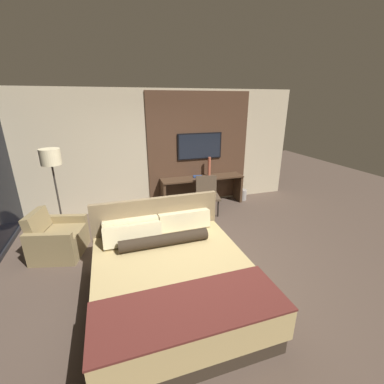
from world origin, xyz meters
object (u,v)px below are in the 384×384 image
at_px(bed, 172,278).
at_px(tv, 200,146).
at_px(floor_lamp, 52,165).
at_px(vase_tall, 209,167).
at_px(armchair_by_window, 57,240).
at_px(waste_bin, 242,195).
at_px(book, 198,176).
at_px(desk_chair, 207,192).
at_px(desk, 202,185).

xyz_separation_m(bed, tv, (1.54, 3.26, 1.13)).
distance_m(tv, floor_lamp, 3.30).
bearing_deg(vase_tall, armchair_by_window, -156.97).
xyz_separation_m(vase_tall, waste_bin, (0.94, -0.10, -0.83)).
bearing_deg(book, desk_chair, -84.53).
height_order(armchair_by_window, vase_tall, vase_tall).
relative_size(armchair_by_window, floor_lamp, 0.55).
distance_m(vase_tall, book, 0.39).
relative_size(bed, floor_lamp, 1.25).
xyz_separation_m(tv, vase_tall, (0.20, -0.15, -0.50)).
distance_m(floor_lamp, waste_bin, 4.55).
relative_size(tv, desk_chair, 1.32).
height_order(desk, desk_chair, desk_chair).
height_order(tv, floor_lamp, tv).
height_order(desk_chair, book, desk_chair).
bearing_deg(waste_bin, vase_tall, 174.01).
height_order(desk_chair, armchair_by_window, desk_chair).
xyz_separation_m(floor_lamp, waste_bin, (4.27, 0.82, -1.34)).
bearing_deg(floor_lamp, desk, 15.75).
bearing_deg(bed, waste_bin, 48.29).
xyz_separation_m(floor_lamp, vase_tall, (3.33, 0.92, -0.51)).
relative_size(tv, book, 4.58).
bearing_deg(bed, desk, 63.40).
height_order(bed, waste_bin, bed).
xyz_separation_m(bed, book, (1.43, 3.09, 0.40)).
relative_size(desk, book, 8.36).
bearing_deg(desk, waste_bin, -3.28).
relative_size(desk, desk_chair, 2.41).
bearing_deg(floor_lamp, vase_tall, 15.35).
xyz_separation_m(bed, armchair_by_window, (-1.61, 1.69, -0.07)).
xyz_separation_m(bed, desk, (1.54, 3.08, 0.16)).
distance_m(floor_lamp, book, 3.23).
xyz_separation_m(bed, desk_chair, (1.48, 2.57, 0.16)).
bearing_deg(desk, desk_chair, -96.53).
bearing_deg(armchair_by_window, book, -50.57).
relative_size(floor_lamp, vase_tall, 3.69).
distance_m(bed, vase_tall, 3.63).
distance_m(tv, desk_chair, 1.19).
xyz_separation_m(desk, book, (-0.11, 0.01, 0.24)).
distance_m(bed, floor_lamp, 2.94).
xyz_separation_m(tv, armchair_by_window, (-3.16, -1.58, -1.19)).
distance_m(bed, armchair_by_window, 2.34).
xyz_separation_m(tv, book, (-0.11, -0.17, -0.72)).
xyz_separation_m(tv, floor_lamp, (-3.13, -1.06, 0.01)).
relative_size(floor_lamp, book, 7.07).
height_order(tv, vase_tall, tv).
bearing_deg(waste_bin, book, 176.59).
height_order(desk, vase_tall, vase_tall).
distance_m(desk, floor_lamp, 3.39).
bearing_deg(armchair_by_window, bed, -121.57).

